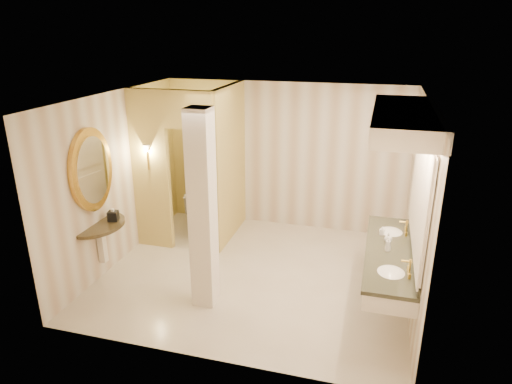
# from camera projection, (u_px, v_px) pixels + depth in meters

# --- Properties ---
(floor) EXTENTS (4.50, 4.50, 0.00)m
(floor) POSITION_uv_depth(u_px,v_px,m) (255.00, 274.00, 7.07)
(floor) COLOR beige
(floor) RESTS_ON ground
(ceiling) EXTENTS (4.50, 4.50, 0.00)m
(ceiling) POSITION_uv_depth(u_px,v_px,m) (255.00, 98.00, 6.14)
(ceiling) COLOR silver
(ceiling) RESTS_ON wall_back
(wall_back) EXTENTS (4.50, 0.02, 2.70)m
(wall_back) POSITION_uv_depth(u_px,v_px,m) (284.00, 156.00, 8.42)
(wall_back) COLOR beige
(wall_back) RESTS_ON floor
(wall_front) EXTENTS (4.50, 0.02, 2.70)m
(wall_front) POSITION_uv_depth(u_px,v_px,m) (204.00, 254.00, 4.79)
(wall_front) COLOR beige
(wall_front) RESTS_ON floor
(wall_left) EXTENTS (0.02, 4.00, 2.70)m
(wall_left) POSITION_uv_depth(u_px,v_px,m) (117.00, 179.00, 7.17)
(wall_left) COLOR beige
(wall_left) RESTS_ON floor
(wall_right) EXTENTS (0.02, 4.00, 2.70)m
(wall_right) POSITION_uv_depth(u_px,v_px,m) (418.00, 207.00, 6.04)
(wall_right) COLOR beige
(wall_right) RESTS_ON floor
(toilet_closet) EXTENTS (1.50, 1.55, 2.70)m
(toilet_closet) POSITION_uv_depth(u_px,v_px,m) (207.00, 165.00, 7.75)
(toilet_closet) COLOR tan
(toilet_closet) RESTS_ON floor
(wall_sconce) EXTENTS (0.14, 0.14, 0.42)m
(wall_sconce) POSITION_uv_depth(u_px,v_px,m) (147.00, 150.00, 7.35)
(wall_sconce) COLOR gold
(wall_sconce) RESTS_ON toilet_closet
(vanity) EXTENTS (0.75, 2.37, 2.09)m
(vanity) POSITION_uv_depth(u_px,v_px,m) (399.00, 196.00, 5.65)
(vanity) COLOR white
(vanity) RESTS_ON floor
(console_shelf) EXTENTS (0.93, 0.93, 1.92)m
(console_shelf) POSITION_uv_depth(u_px,v_px,m) (94.00, 194.00, 6.55)
(console_shelf) COLOR black
(console_shelf) RESTS_ON floor
(pillar) EXTENTS (0.30, 0.30, 2.70)m
(pillar) POSITION_uv_depth(u_px,v_px,m) (203.00, 211.00, 5.90)
(pillar) COLOR white
(pillar) RESTS_ON floor
(tissue_box) EXTENTS (0.18, 0.18, 0.14)m
(tissue_box) POSITION_uv_depth(u_px,v_px,m) (113.00, 216.00, 6.80)
(tissue_box) COLOR black
(tissue_box) RESTS_ON console_shelf
(toilet) EXTENTS (0.67, 0.87, 0.79)m
(toilet) POSITION_uv_depth(u_px,v_px,m) (198.00, 208.00, 8.56)
(toilet) COLOR white
(toilet) RESTS_ON floor
(soap_bottle_a) EXTENTS (0.07, 0.07, 0.12)m
(soap_bottle_a) POSITION_uv_depth(u_px,v_px,m) (382.00, 231.00, 6.33)
(soap_bottle_a) COLOR beige
(soap_bottle_a) RESTS_ON vanity
(soap_bottle_b) EXTENTS (0.12, 0.12, 0.13)m
(soap_bottle_b) POSITION_uv_depth(u_px,v_px,m) (388.00, 238.00, 6.10)
(soap_bottle_b) COLOR silver
(soap_bottle_b) RESTS_ON vanity
(soap_bottle_c) EXTENTS (0.08, 0.08, 0.19)m
(soap_bottle_c) POSITION_uv_depth(u_px,v_px,m) (388.00, 244.00, 5.86)
(soap_bottle_c) COLOR #C6B28C
(soap_bottle_c) RESTS_ON vanity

